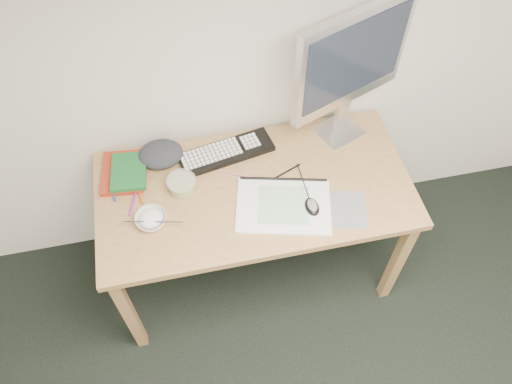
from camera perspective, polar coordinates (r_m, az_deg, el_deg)
desk at (r=2.28m, az=-0.17°, el=-0.74°), size 1.40×0.70×0.75m
mousepad at (r=2.18m, az=9.77°, el=-1.97°), size 0.25×0.24×0.00m
sketchpad at (r=2.15m, az=3.16°, el=-1.57°), size 0.46×0.38×0.01m
keyboard at (r=2.33m, az=-3.41°, el=4.55°), size 0.46×0.22×0.03m
monitor at (r=2.18m, az=10.90°, el=14.33°), size 0.55×0.25×0.67m
mouse at (r=2.14m, az=6.45°, el=-1.52°), size 0.06×0.10×0.03m
rice_bowl at (r=2.14m, az=-11.89°, el=-3.13°), size 0.17×0.17×0.04m
chopsticks at (r=2.10m, az=-11.65°, el=-3.34°), size 0.25×0.08×0.02m
fruit_tub at (r=2.21m, az=-8.47°, el=0.85°), size 0.14×0.14×0.06m
book_red at (r=2.33m, az=-14.94°, el=2.17°), size 0.21×0.26×0.02m
book_green at (r=2.30m, az=-14.34°, el=2.30°), size 0.17×0.23×0.02m
cloth_lump at (r=2.33m, az=-10.83°, el=4.26°), size 0.21×0.19×0.07m
pencil_pink at (r=2.26m, az=-2.13°, el=2.01°), size 0.17×0.09×0.01m
pencil_tan at (r=2.23m, az=-1.37°, el=1.21°), size 0.16×0.13×0.01m
pencil_black at (r=2.26m, az=3.06°, el=2.08°), size 0.18×0.08×0.01m
marker_blue at (r=2.29m, az=-15.96°, el=0.27°), size 0.02×0.13×0.01m
marker_orange at (r=2.25m, az=-13.16°, el=0.10°), size 0.03×0.14×0.01m
marker_purple at (r=2.22m, az=-13.94°, el=-1.41°), size 0.04×0.11×0.01m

